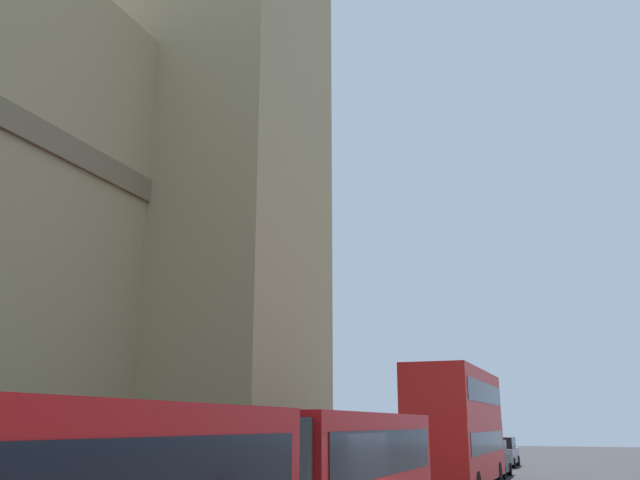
# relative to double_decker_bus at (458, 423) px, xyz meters

# --- Properties ---
(double_decker_bus) EXTENTS (10.48, 2.54, 4.90)m
(double_decker_bus) POSITION_rel_double_decker_bus_xyz_m (0.00, 0.00, 0.00)
(double_decker_bus) COLOR red
(double_decker_bus) RESTS_ON ground_plane
(sedan_lead) EXTENTS (4.40, 1.86, 1.85)m
(sedan_lead) POSITION_rel_double_decker_bus_xyz_m (8.17, -0.14, -1.80)
(sedan_lead) COLOR black
(sedan_lead) RESTS_ON ground_plane
(sedan_trailing) EXTENTS (4.40, 1.86, 1.85)m
(sedan_trailing) POSITION_rel_double_decker_bus_xyz_m (17.53, 0.28, -1.80)
(sedan_trailing) COLOR gray
(sedan_trailing) RESTS_ON ground_plane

